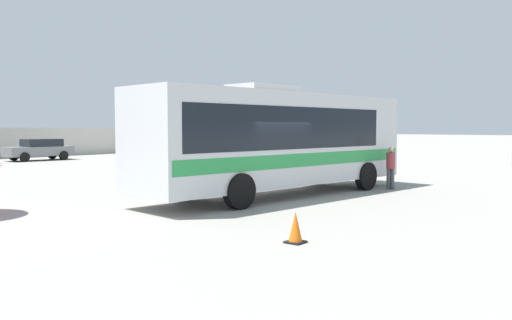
% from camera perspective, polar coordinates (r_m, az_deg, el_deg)
% --- Properties ---
extents(ground_plane, '(300.00, 300.00, 0.00)m').
position_cam_1_polar(ground_plane, '(24.15, -18.57, -2.15)').
color(ground_plane, gray).
extents(coach_bus_silver_green, '(11.33, 3.85, 3.71)m').
position_cam_1_polar(coach_bus_silver_green, '(17.72, 2.36, 2.43)').
color(coach_bus_silver_green, silver).
rests_on(coach_bus_silver_green, ground_plane).
extents(attendant_by_bus_door, '(0.41, 0.41, 1.60)m').
position_cam_1_polar(attendant_by_bus_door, '(20.28, 14.52, -0.57)').
color(attendant_by_bus_door, '#4C4C51').
rests_on(attendant_by_bus_door, ground_plane).
extents(parked_car_rightmost_grey, '(4.60, 2.27, 1.51)m').
position_cam_1_polar(parked_car_rightmost_grey, '(39.81, -22.58, 1.12)').
color(parked_car_rightmost_grey, slate).
rests_on(parked_car_rightmost_grey, ground_plane).
extents(traffic_cone_on_apron, '(0.36, 0.36, 0.64)m').
position_cam_1_polar(traffic_cone_on_apron, '(10.66, 4.34, -7.42)').
color(traffic_cone_on_apron, black).
rests_on(traffic_cone_on_apron, ground_plane).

